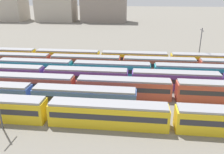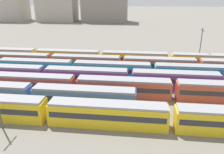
{
  "view_description": "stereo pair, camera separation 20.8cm",
  "coord_description": "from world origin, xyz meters",
  "px_view_note": "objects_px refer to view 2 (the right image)",
  "views": [
    {
      "loc": [
        38.12,
        -30.1,
        19.15
      ],
      "look_at": [
        33.03,
        15.6,
        2.04
      ],
      "focal_mm": 36.69,
      "sensor_mm": 36.0,
      "label": 1
    },
    {
      "loc": [
        38.33,
        -30.08,
        19.15
      ],
      "look_at": [
        33.03,
        15.6,
        2.04
      ],
      "focal_mm": 36.69,
      "sensor_mm": 36.0,
      "label": 2
    }
  ],
  "objects_px": {
    "train_track_6": "(169,60)",
    "train_track_2": "(124,88)",
    "train_track_5": "(122,64)",
    "catenary_pole_1": "(201,45)",
    "train_track_4": "(152,71)",
    "train_track_0": "(47,110)",
    "train_track_3": "(130,78)"
  },
  "relations": [
    {
      "from": "train_track_4",
      "to": "train_track_5",
      "type": "relative_size",
      "value": 1.0
    },
    {
      "from": "train_track_4",
      "to": "train_track_6",
      "type": "relative_size",
      "value": 1.0
    },
    {
      "from": "train_track_5",
      "to": "train_track_6",
      "type": "distance_m",
      "value": 13.59
    },
    {
      "from": "train_track_5",
      "to": "catenary_pole_1",
      "type": "height_order",
      "value": "catenary_pole_1"
    },
    {
      "from": "train_track_4",
      "to": "train_track_6",
      "type": "distance_m",
      "value": 11.56
    },
    {
      "from": "train_track_5",
      "to": "train_track_4",
      "type": "bearing_deg",
      "value": -34.73
    },
    {
      "from": "train_track_2",
      "to": "train_track_4",
      "type": "bearing_deg",
      "value": 59.95
    },
    {
      "from": "train_track_5",
      "to": "train_track_0",
      "type": "bearing_deg",
      "value": -110.36
    },
    {
      "from": "train_track_6",
      "to": "train_track_2",
      "type": "bearing_deg",
      "value": -118.02
    },
    {
      "from": "train_track_5",
      "to": "train_track_6",
      "type": "xyz_separation_m",
      "value": [
        12.55,
        5.2,
        0.0
      ]
    },
    {
      "from": "train_track_0",
      "to": "train_track_3",
      "type": "bearing_deg",
      "value": 52.14
    },
    {
      "from": "train_track_5",
      "to": "train_track_6",
      "type": "height_order",
      "value": "same"
    },
    {
      "from": "train_track_0",
      "to": "train_track_5",
      "type": "xyz_separation_m",
      "value": [
        9.65,
        26.0,
        0.0
      ]
    },
    {
      "from": "train_track_5",
      "to": "train_track_3",
      "type": "bearing_deg",
      "value": -76.6
    },
    {
      "from": "train_track_0",
      "to": "catenary_pole_1",
      "type": "distance_m",
      "value": 45.83
    },
    {
      "from": "train_track_2",
      "to": "train_track_4",
      "type": "relative_size",
      "value": 0.83
    },
    {
      "from": "train_track_2",
      "to": "train_track_5",
      "type": "height_order",
      "value": "same"
    },
    {
      "from": "train_track_0",
      "to": "train_track_5",
      "type": "height_order",
      "value": "same"
    },
    {
      "from": "train_track_4",
      "to": "catenary_pole_1",
      "type": "height_order",
      "value": "catenary_pole_1"
    },
    {
      "from": "train_track_0",
      "to": "train_track_5",
      "type": "distance_m",
      "value": 27.73
    },
    {
      "from": "train_track_5",
      "to": "catenary_pole_1",
      "type": "distance_m",
      "value": 22.69
    },
    {
      "from": "train_track_0",
      "to": "train_track_6",
      "type": "height_order",
      "value": "same"
    },
    {
      "from": "train_track_2",
      "to": "train_track_6",
      "type": "height_order",
      "value": "same"
    },
    {
      "from": "train_track_3",
      "to": "train_track_6",
      "type": "distance_m",
      "value": 18.57
    },
    {
      "from": "train_track_2",
      "to": "catenary_pole_1",
      "type": "bearing_deg",
      "value": 50.44
    },
    {
      "from": "train_track_3",
      "to": "catenary_pole_1",
      "type": "relative_size",
      "value": 11.08
    },
    {
      "from": "train_track_2",
      "to": "catenary_pole_1",
      "type": "relative_size",
      "value": 9.22
    },
    {
      "from": "train_track_0",
      "to": "train_track_3",
      "type": "height_order",
      "value": "same"
    },
    {
      "from": "train_track_0",
      "to": "catenary_pole_1",
      "type": "xyz_separation_m",
      "value": [
        30.58,
        33.94,
        3.72
      ]
    },
    {
      "from": "train_track_6",
      "to": "train_track_5",
      "type": "bearing_deg",
      "value": -157.5
    },
    {
      "from": "train_track_5",
      "to": "train_track_6",
      "type": "bearing_deg",
      "value": 22.5
    },
    {
      "from": "train_track_0",
      "to": "train_track_2",
      "type": "xyz_separation_m",
      "value": [
        11.13,
        10.4,
        0.0
      ]
    }
  ]
}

